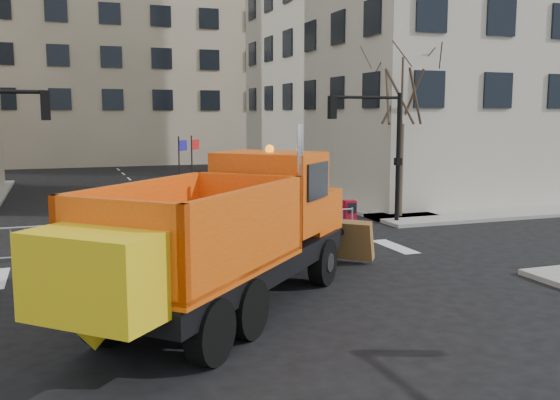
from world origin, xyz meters
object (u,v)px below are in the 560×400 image
object	(u,v)px
newspaper_box	(349,214)
cop_a	(294,234)
cop_b	(266,228)
cop_c	(300,229)
plow_truck	(225,232)

from	to	relation	value
newspaper_box	cop_a	bearing A→B (deg)	-127.77
cop_b	cop_c	world-z (taller)	cop_b
plow_truck	newspaper_box	xyz separation A→B (m)	(7.07, 8.06, -1.21)
cop_b	newspaper_box	xyz separation A→B (m)	(4.46, 3.21, -0.29)
newspaper_box	cop_c	bearing A→B (deg)	-127.57
plow_truck	newspaper_box	size ratio (longest dim) A/B	9.12
cop_c	newspaper_box	xyz separation A→B (m)	(3.45, 3.56, -0.25)
plow_truck	cop_b	size ratio (longest dim) A/B	5.08
cop_c	newspaper_box	distance (m)	4.96
cop_c	cop_a	bearing A→B (deg)	3.19
plow_truck	cop_b	distance (m)	5.59
cop_a	cop_b	xyz separation A→B (m)	(-0.68, 0.65, 0.11)
cop_a	cop_b	bearing A→B (deg)	-44.49
cop_b	plow_truck	bearing A→B (deg)	93.61
plow_truck	cop_a	distance (m)	5.44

